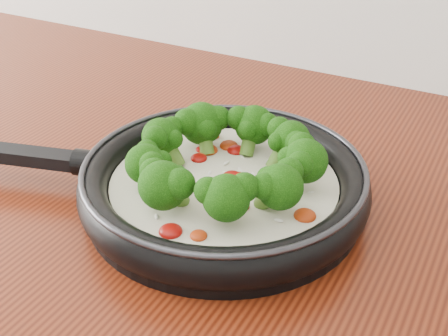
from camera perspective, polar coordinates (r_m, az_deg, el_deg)
The scene contains 1 object.
skillet at distance 0.65m, azimuth -0.22°, elevation -1.14°, with size 0.54×0.40×0.09m.
Camera 1 is at (0.36, 0.56, 1.28)m, focal length 46.17 mm.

